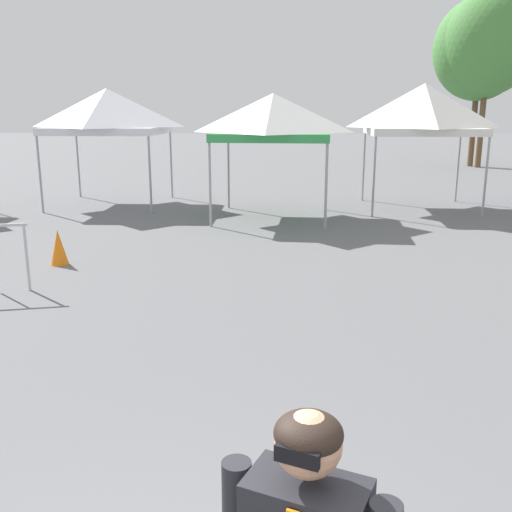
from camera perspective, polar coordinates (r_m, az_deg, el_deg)
name	(u,v)px	position (r m, az deg, el deg)	size (l,w,h in m)	color
canopy_tent_right_of_center	(107,111)	(17.72, -14.41, 13.62)	(3.19, 3.19, 3.35)	#9E9EA3
canopy_tent_far_left	(273,117)	(15.03, 1.68, 13.51)	(3.10, 3.10, 3.15)	#9E9EA3
canopy_tent_far_right	(424,109)	(17.10, 16.15, 13.70)	(3.11, 3.11, 3.46)	#9E9EA3
tree_behind_tents_left	(480,49)	(31.43, 21.19, 18.45)	(4.42, 4.42, 8.03)	brown
tree_behind_tents_center	(489,44)	(30.92, 21.92, 18.76)	(4.34, 4.34, 8.14)	brown
traffic_cone_lot_center	(59,247)	(11.13, -18.84, 0.82)	(0.32, 0.32, 0.64)	orange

